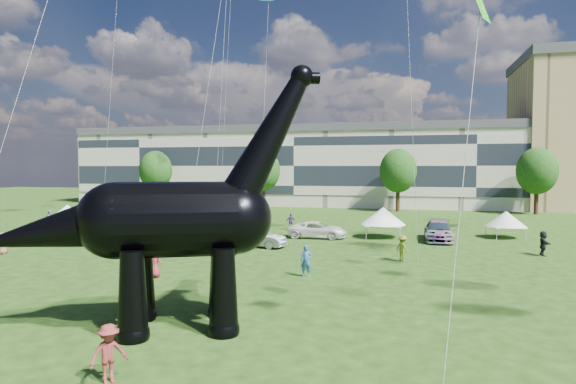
# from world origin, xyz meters

# --- Properties ---
(ground) EXTENTS (220.00, 220.00, 0.00)m
(ground) POSITION_xyz_m (0.00, 0.00, 0.00)
(ground) COLOR #16330C
(ground) RESTS_ON ground
(terrace_row) EXTENTS (78.00, 11.00, 12.00)m
(terrace_row) POSITION_xyz_m (-8.00, 62.00, 6.00)
(terrace_row) COLOR beige
(terrace_row) RESTS_ON ground
(tree_far_left) EXTENTS (5.20, 5.20, 9.44)m
(tree_far_left) POSITION_xyz_m (-30.00, 53.00, 6.29)
(tree_far_left) COLOR #382314
(tree_far_left) RESTS_ON ground
(tree_mid_left) EXTENTS (5.20, 5.20, 9.44)m
(tree_mid_left) POSITION_xyz_m (-12.00, 53.00, 6.29)
(tree_mid_left) COLOR #382314
(tree_mid_left) RESTS_ON ground
(tree_mid_right) EXTENTS (5.20, 5.20, 9.44)m
(tree_mid_right) POSITION_xyz_m (8.00, 53.00, 6.29)
(tree_mid_right) COLOR #382314
(tree_mid_right) RESTS_ON ground
(tree_far_right) EXTENTS (5.20, 5.20, 9.44)m
(tree_far_right) POSITION_xyz_m (26.00, 53.00, 6.29)
(tree_far_right) COLOR #382314
(tree_far_right) RESTS_ON ground
(dinosaur_sculpture) EXTENTS (12.90, 7.05, 10.86)m
(dinosaur_sculpture) POSITION_xyz_m (-0.08, 0.06, 4.10)
(dinosaur_sculpture) COLOR black
(dinosaur_sculpture) RESTS_ON ground
(car_silver) EXTENTS (2.21, 4.63, 1.53)m
(car_silver) POSITION_xyz_m (-18.92, 20.10, 0.76)
(car_silver) COLOR #AAA9AD
(car_silver) RESTS_ON ground
(car_grey) EXTENTS (4.54, 2.35, 1.42)m
(car_grey) POSITION_xyz_m (-2.15, 19.19, 0.71)
(car_grey) COLOR gray
(car_grey) RESTS_ON ground
(car_white) EXTENTS (5.27, 2.47, 1.46)m
(car_white) POSITION_xyz_m (1.46, 25.09, 0.73)
(car_white) COLOR white
(car_white) RESTS_ON ground
(car_dark) EXTENTS (2.41, 5.74, 1.66)m
(car_dark) POSITION_xyz_m (11.86, 26.01, 0.83)
(car_dark) COLOR #595960
(car_dark) RESTS_ON ground
(gazebo_near) EXTENTS (4.16, 4.16, 2.75)m
(gazebo_near) POSITION_xyz_m (7.14, 26.68, 1.93)
(gazebo_near) COLOR white
(gazebo_near) RESTS_ON ground
(gazebo_far) EXTENTS (4.04, 4.04, 2.40)m
(gazebo_far) POSITION_xyz_m (17.79, 29.11, 1.69)
(gazebo_far) COLOR silver
(gazebo_far) RESTS_ON ground
(gazebo_left) EXTENTS (5.05, 5.05, 2.68)m
(gazebo_left) POSITION_xyz_m (-22.71, 22.93, 1.89)
(gazebo_left) COLOR white
(gazebo_left) RESTS_ON ground
(visitors) EXTENTS (46.06, 35.80, 1.88)m
(visitors) POSITION_xyz_m (-1.78, 14.34, 0.88)
(visitors) COLOR #9F2732
(visitors) RESTS_ON ground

